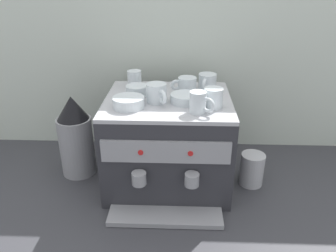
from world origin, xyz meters
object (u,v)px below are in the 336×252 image
ceramic_cup_5 (207,81)px  ceramic_bowl_2 (129,102)px  ceramic_cup_1 (157,93)px  ceramic_bowl_0 (185,98)px  ceramic_bowl_1 (137,91)px  milk_pitcher (252,169)px  coffee_grinder (76,137)px  ceramic_cup_0 (186,84)px  ceramic_cup_4 (212,98)px  ceramic_cup_2 (134,79)px  espresso_machine (168,142)px  ceramic_cup_3 (199,102)px

ceramic_cup_5 → ceramic_bowl_2: size_ratio=0.93×
ceramic_cup_1 → ceramic_bowl_0: (0.11, 0.00, -0.02)m
ceramic_bowl_1 → milk_pitcher: 0.62m
ceramic_cup_1 → ceramic_bowl_1: size_ratio=1.25×
coffee_grinder → ceramic_cup_0: bearing=5.9°
ceramic_cup_4 → ceramic_bowl_0: ceramic_cup_4 is taller
ceramic_cup_2 → milk_pitcher: size_ratio=0.67×
ceramic_bowl_2 → espresso_machine: bearing=32.0°
ceramic_cup_3 → ceramic_bowl_1: 0.31m
ceramic_bowl_1 → espresso_machine: bearing=-16.1°
ceramic_bowl_0 → milk_pitcher: bearing=2.7°
ceramic_cup_2 → ceramic_cup_4: size_ratio=0.88×
ceramic_bowl_0 → coffee_grinder: size_ratio=0.31×
ceramic_bowl_1 → milk_pitcher: ceramic_bowl_1 is taller
ceramic_cup_0 → ceramic_cup_2: bearing=168.3°
ceramic_cup_3 → ceramic_cup_5: bearing=79.9°
ceramic_cup_4 → ceramic_bowl_1: bearing=158.3°
ceramic_cup_3 → milk_pitcher: bearing=25.1°
ceramic_cup_0 → ceramic_cup_5: bearing=24.7°
ceramic_cup_0 → ceramic_bowl_0: 0.13m
ceramic_cup_0 → ceramic_cup_3: 0.24m
ceramic_cup_0 → ceramic_cup_4: ceramic_cup_4 is taller
ceramic_cup_0 → ceramic_cup_4: size_ratio=1.01×
ceramic_cup_4 → ceramic_bowl_2: 0.33m
espresso_machine → milk_pitcher: (0.38, -0.02, -0.12)m
ceramic_cup_3 → ceramic_cup_2: bearing=134.2°
ceramic_cup_3 → ceramic_bowl_1: ceramic_cup_3 is taller
ceramic_bowl_2 → milk_pitcher: (0.53, 0.08, -0.35)m
espresso_machine → ceramic_cup_3: size_ratio=5.97×
ceramic_cup_0 → espresso_machine: bearing=-127.8°
ceramic_cup_2 → ceramic_bowl_0: ceramic_cup_2 is taller
coffee_grinder → ceramic_cup_3: bearing=-18.8°
ceramic_bowl_0 → ceramic_cup_4: bearing=-26.1°
milk_pitcher → espresso_machine: bearing=177.3°
ceramic_cup_2 → ceramic_cup_5: ceramic_cup_2 is taller
ceramic_cup_0 → ceramic_bowl_1: ceramic_cup_0 is taller
espresso_machine → ceramic_cup_5: ceramic_cup_5 is taller
ceramic_bowl_1 → ceramic_cup_0: bearing=15.9°
ceramic_cup_1 → ceramic_cup_3: size_ratio=1.24×
espresso_machine → ceramic_bowl_1: bearing=163.9°
ceramic_cup_1 → ceramic_bowl_2: ceramic_cup_1 is taller
ceramic_cup_2 → milk_pitcher: bearing=-17.2°
ceramic_cup_5 → milk_pitcher: size_ratio=0.78×
ceramic_cup_5 → ceramic_bowl_0: (-0.10, -0.18, -0.02)m
ceramic_cup_5 → ceramic_bowl_1: ceramic_cup_5 is taller
ceramic_cup_0 → ceramic_cup_1: bearing=-131.2°
ceramic_cup_4 → coffee_grinder: 0.67m
ceramic_cup_0 → ceramic_bowl_0: bearing=-92.7°
espresso_machine → ceramic_cup_2: ceramic_cup_2 is taller
ceramic_cup_1 → ceramic_bowl_2: 0.12m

